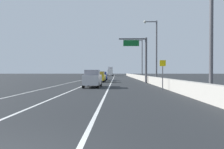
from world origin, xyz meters
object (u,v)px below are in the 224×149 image
(box_truck, at_px, (110,72))
(lamp_post_right_second, at_px, (155,47))
(speed_advisory_sign, at_px, (163,73))
(overhead_sign_gantry, at_px, (142,54))
(lamp_post_right_third, at_px, (141,57))
(car_yellow_1, at_px, (100,77))
(car_blue_2, at_px, (103,76))
(car_silver_0, at_px, (93,79))
(lamp_post_right_near, at_px, (207,11))

(box_truck, bearing_deg, lamp_post_right_second, -82.40)
(speed_advisory_sign, xyz_separation_m, lamp_post_right_second, (1.40, 11.19, 3.93))
(lamp_post_right_second, relative_size, box_truck, 1.01)
(overhead_sign_gantry, height_order, lamp_post_right_third, lamp_post_right_third)
(box_truck, bearing_deg, car_yellow_1, -89.99)
(overhead_sign_gantry, xyz_separation_m, lamp_post_right_second, (1.84, -1.72, 0.97))
(car_yellow_1, xyz_separation_m, car_blue_2, (-0.07, 8.40, -0.01))
(overhead_sign_gantry, height_order, car_silver_0, overhead_sign_gantry)
(car_silver_0, xyz_separation_m, car_blue_2, (-0.25, 20.99, -0.08))
(car_yellow_1, bearing_deg, overhead_sign_gantry, -24.69)
(lamp_post_right_near, relative_size, car_blue_2, 2.21)
(lamp_post_right_third, bearing_deg, speed_advisory_sign, -93.00)
(lamp_post_right_near, distance_m, car_silver_0, 14.52)
(lamp_post_right_second, bearing_deg, lamp_post_right_third, 89.54)
(car_yellow_1, bearing_deg, lamp_post_right_second, -29.10)
(overhead_sign_gantry, bearing_deg, car_silver_0, -126.99)
(car_yellow_1, height_order, car_blue_2, car_yellow_1)
(overhead_sign_gantry, xyz_separation_m, speed_advisory_sign, (0.44, -12.91, -2.96))
(speed_advisory_sign, height_order, car_yellow_1, speed_advisory_sign)
(overhead_sign_gantry, bearing_deg, box_truck, 96.22)
(speed_advisory_sign, xyz_separation_m, lamp_post_right_near, (1.11, -7.15, 3.93))
(lamp_post_right_second, distance_m, car_yellow_1, 11.35)
(lamp_post_right_near, bearing_deg, car_yellow_1, 110.49)
(lamp_post_right_third, relative_size, car_silver_0, 2.23)
(lamp_post_right_near, bearing_deg, overhead_sign_gantry, 94.44)
(overhead_sign_gantry, xyz_separation_m, car_yellow_1, (-7.17, 3.30, -3.77))
(overhead_sign_gantry, xyz_separation_m, lamp_post_right_third, (1.99, 16.62, 0.97))
(overhead_sign_gantry, distance_m, lamp_post_right_third, 16.77)
(speed_advisory_sign, bearing_deg, box_truck, 95.53)
(lamp_post_right_near, bearing_deg, car_blue_2, 105.49)
(overhead_sign_gantry, height_order, car_yellow_1, overhead_sign_gantry)
(lamp_post_right_third, bearing_deg, car_blue_2, -151.93)
(car_yellow_1, bearing_deg, speed_advisory_sign, -64.83)
(lamp_post_right_second, bearing_deg, car_silver_0, -139.41)
(overhead_sign_gantry, relative_size, car_blue_2, 1.67)
(car_silver_0, height_order, car_yellow_1, car_silver_0)
(car_blue_2, bearing_deg, overhead_sign_gantry, -58.23)
(car_blue_2, bearing_deg, lamp_post_right_third, 28.07)
(overhead_sign_gantry, distance_m, car_blue_2, 14.27)
(lamp_post_right_third, bearing_deg, car_silver_0, -109.13)
(speed_advisory_sign, bearing_deg, overhead_sign_gantry, 91.96)
(overhead_sign_gantry, height_order, box_truck, overhead_sign_gantry)
(overhead_sign_gantry, relative_size, lamp_post_right_second, 0.76)
(speed_advisory_sign, relative_size, car_silver_0, 0.68)
(lamp_post_right_third, relative_size, box_truck, 1.01)
(lamp_post_right_near, distance_m, lamp_post_right_second, 18.34)
(lamp_post_right_third, xyz_separation_m, car_blue_2, (-9.23, -4.92, -4.75))
(lamp_post_right_third, bearing_deg, box_truck, 100.55)
(overhead_sign_gantry, relative_size, speed_advisory_sign, 2.50)
(lamp_post_right_second, relative_size, car_blue_2, 2.21)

